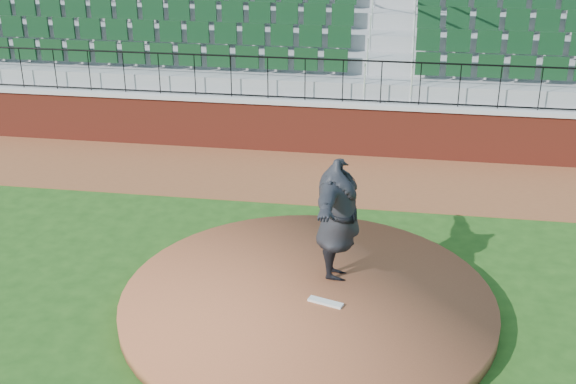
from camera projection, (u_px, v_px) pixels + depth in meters
The scene contains 10 objects.
ground at pixel (274, 304), 11.77m from camera, with size 90.00×90.00×0.00m, color #1E4513.
warning_track at pixel (315, 176), 16.66m from camera, with size 34.00×3.20×0.01m, color brown.
field_wall at pixel (323, 128), 17.87m from camera, with size 34.00×0.35×1.20m, color maroon.
wall_cap at pixel (323, 103), 17.60m from camera, with size 34.00×0.45×0.10m, color #B7B7B7.
wall_railing at pixel (324, 80), 17.38m from camera, with size 34.00×0.05×1.00m, color black, non-canonical shape.
seating_stands at pixel (335, 35), 19.65m from camera, with size 34.00×5.10×4.60m, color gray, non-canonical shape.
concourse_wall at pixel (345, 1), 22.00m from camera, with size 34.00×0.50×5.50m, color maroon.
pitchers_mound at pixel (308, 302), 11.58m from camera, with size 5.86×5.86×0.25m, color brown.
pitching_rubber at pixel (326, 302), 11.31m from camera, with size 0.55×0.14×0.04m, color silver.
pitcher at pixel (338, 220), 11.66m from camera, with size 2.52×0.69×2.05m, color black.
Camera 1 is at (1.78, -9.91, 6.37)m, focal length 46.00 mm.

